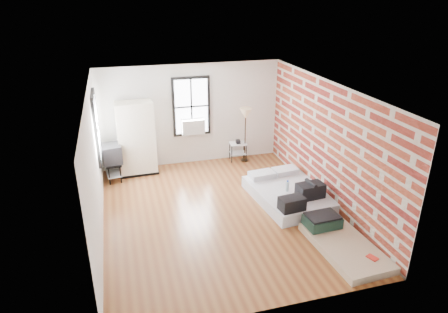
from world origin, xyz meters
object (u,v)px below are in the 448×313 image
object	(u,v)px
floor_lamp	(246,116)
tv_stand	(112,155)
wardrobe	(136,139)
mattress_main	(290,193)
side_table	(238,147)
mattress_bare	(339,240)

from	to	relation	value
floor_lamp	tv_stand	bearing A→B (deg)	-176.03
wardrobe	floor_lamp	size ratio (longest dim) A/B	1.25
mattress_main	floor_lamp	xyz separation A→B (m)	(-0.28, 2.52, 1.16)
side_table	floor_lamp	xyz separation A→B (m)	(0.19, -0.07, 0.92)
floor_lamp	mattress_main	bearing A→B (deg)	-83.56
mattress_bare	wardrobe	distance (m)	5.70
mattress_main	wardrobe	distance (m)	4.23
tv_stand	mattress_main	bearing A→B (deg)	-36.34
mattress_main	floor_lamp	world-z (taller)	floor_lamp
mattress_bare	side_table	distance (m)	4.57
side_table	tv_stand	distance (m)	3.52
mattress_main	mattress_bare	size ratio (longest dim) A/B	1.17
side_table	mattress_main	bearing A→B (deg)	-79.70
wardrobe	floor_lamp	bearing A→B (deg)	-1.74
wardrobe	tv_stand	world-z (taller)	wardrobe
tv_stand	floor_lamp	bearing A→B (deg)	-2.61
wardrobe	mattress_main	bearing A→B (deg)	-39.14
wardrobe	floor_lamp	distance (m)	3.03
mattress_bare	wardrobe	bearing A→B (deg)	124.86
side_table	tv_stand	world-z (taller)	tv_stand
side_table	floor_lamp	world-z (taller)	floor_lamp
side_table	tv_stand	size ratio (longest dim) A/B	0.65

